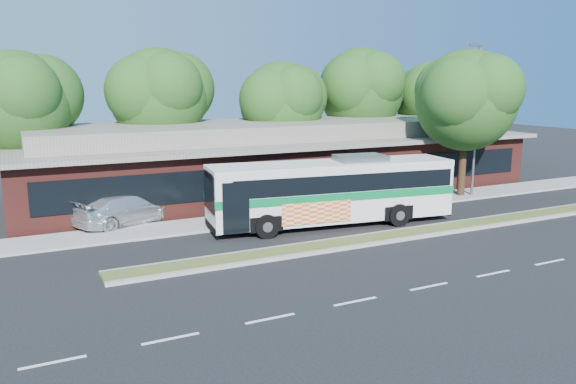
# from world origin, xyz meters

# --- Properties ---
(ground) EXTENTS (120.00, 120.00, 0.00)m
(ground) POSITION_xyz_m (0.00, 0.00, 0.00)
(ground) COLOR black
(ground) RESTS_ON ground
(median_strip) EXTENTS (26.00, 1.10, 0.15)m
(median_strip) POSITION_xyz_m (0.00, 0.60, 0.07)
(median_strip) COLOR #3C4A1F
(median_strip) RESTS_ON ground
(sidewalk) EXTENTS (44.00, 2.60, 0.12)m
(sidewalk) POSITION_xyz_m (0.00, 6.40, 0.06)
(sidewalk) COLOR gray
(sidewalk) RESTS_ON ground
(plaza_building) EXTENTS (33.20, 11.20, 4.45)m
(plaza_building) POSITION_xyz_m (0.00, 12.99, 2.13)
(plaza_building) COLOR #511E19
(plaza_building) RESTS_ON ground
(lamp_post) EXTENTS (0.93, 0.18, 9.07)m
(lamp_post) POSITION_xyz_m (9.56, 6.00, 4.90)
(lamp_post) COLOR slate
(lamp_post) RESTS_ON ground
(tree_bg_a) EXTENTS (6.47, 5.80, 8.63)m
(tree_bg_a) POSITION_xyz_m (-14.58, 15.14, 5.87)
(tree_bg_a) COLOR black
(tree_bg_a) RESTS_ON ground
(tree_bg_b) EXTENTS (6.69, 6.00, 9.00)m
(tree_bg_b) POSITION_xyz_m (-6.57, 16.14, 6.14)
(tree_bg_b) COLOR black
(tree_bg_b) RESTS_ON ground
(tree_bg_c) EXTENTS (6.24, 5.60, 8.26)m
(tree_bg_c) POSITION_xyz_m (1.40, 15.13, 5.59)
(tree_bg_c) COLOR black
(tree_bg_c) RESTS_ON ground
(tree_bg_d) EXTENTS (6.91, 6.20, 9.37)m
(tree_bg_d) POSITION_xyz_m (8.45, 16.15, 6.42)
(tree_bg_d) COLOR black
(tree_bg_d) RESTS_ON ground
(tree_bg_e) EXTENTS (6.47, 5.80, 8.50)m
(tree_bg_e) POSITION_xyz_m (14.42, 15.14, 5.74)
(tree_bg_e) COLOR black
(tree_bg_e) RESTS_ON ground
(tree_bg_f) EXTENTS (6.69, 6.00, 8.92)m
(tree_bg_f) POSITION_xyz_m (20.43, 16.14, 6.06)
(tree_bg_f) COLOR black
(tree_bg_f) RESTS_ON ground
(transit_bus) EXTENTS (12.31, 4.14, 3.40)m
(transit_bus) POSITION_xyz_m (-1.62, 3.79, 1.89)
(transit_bus) COLOR silver
(transit_bus) RESTS_ON ground
(sedan) EXTENTS (5.74, 4.02, 1.54)m
(sedan) POSITION_xyz_m (-10.64, 8.41, 0.77)
(sedan) COLOR silver
(sedan) RESTS_ON ground
(sidewalk_tree) EXTENTS (6.66, 5.97, 8.81)m
(sidewalk_tree) POSITION_xyz_m (9.34, 6.34, 5.97)
(sidewalk_tree) COLOR black
(sidewalk_tree) RESTS_ON ground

